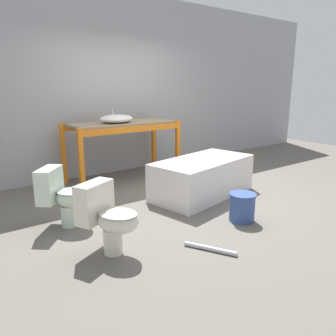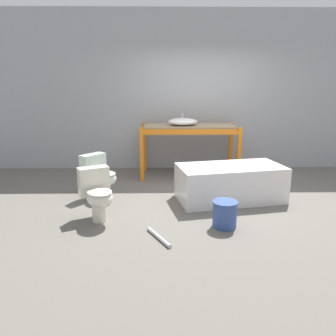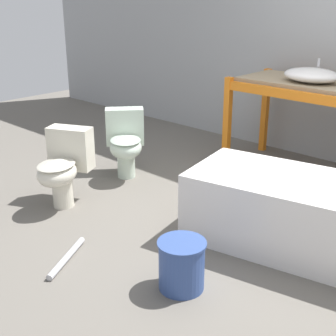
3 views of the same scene
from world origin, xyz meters
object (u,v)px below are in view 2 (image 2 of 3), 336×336
at_px(bathtub_main, 230,180).
at_px(toilet_near, 97,193).
at_px(sink_basin, 183,122).
at_px(bucket_white, 225,214).
at_px(toilet_far, 100,175).

relative_size(bathtub_main, toilet_near, 2.48).
xyz_separation_m(sink_basin, toilet_near, (-1.24, -2.14, -0.68)).
distance_m(sink_basin, toilet_near, 2.56).
bearing_deg(bathtub_main, bucket_white, -116.05).
distance_m(sink_basin, bathtub_main, 1.71).
xyz_separation_m(sink_basin, toilet_far, (-1.37, -1.27, -0.68)).
xyz_separation_m(toilet_far, bucket_white, (1.77, -1.12, -0.20)).
xyz_separation_m(toilet_near, bucket_white, (1.64, -0.25, -0.20)).
bearing_deg(sink_basin, bucket_white, -80.51).
relative_size(sink_basin, bucket_white, 1.65).
bearing_deg(sink_basin, toilet_far, -137.21).
height_order(bathtub_main, toilet_far, toilet_far).
height_order(sink_basin, toilet_far, sink_basin).
bearing_deg(bucket_white, toilet_far, 147.77).
relative_size(sink_basin, toilet_near, 0.81).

